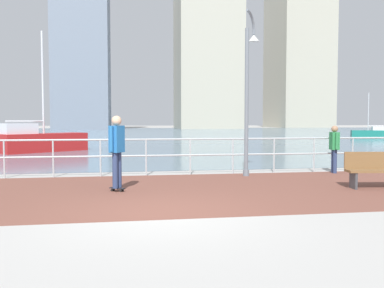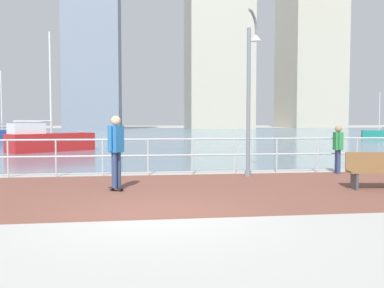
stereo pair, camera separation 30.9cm
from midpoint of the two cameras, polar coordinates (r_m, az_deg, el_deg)
The scene contains 13 objects.
ground at distance 47.55m, azimuth -8.57°, elevation 1.12°, with size 220.00×220.00×0.00m, color #ADAAA5.
brick_paving at distance 10.07m, azimuth -6.50°, elevation -6.56°, with size 28.00×5.85×0.01m, color brown.
harbor_water at distance 57.86m, azimuth -8.67°, elevation 1.48°, with size 180.00×88.00×0.00m, color slate.
waterfront_railing at distance 12.88m, azimuth -7.11°, elevation -0.85°, with size 25.25×0.06×1.16m.
lamppost at distance 12.93m, azimuth 7.25°, elevation 8.22°, with size 0.62×0.69×5.14m.
skateboarder at distance 10.05m, azimuth -11.32°, elevation -0.24°, with size 0.39×0.51×1.84m.
bystander at distance 14.14m, azimuth 18.65°, elevation -0.19°, with size 0.29×0.56×1.56m.
park_bench at distance 11.35m, azimuth 23.76°, elevation -3.28°, with size 1.65×0.66×0.92m.
sailboat_red at distance 24.33m, azimuth -20.67°, elevation 0.49°, with size 4.63×4.15×6.70m.
sailboat_blue at distance 47.63m, azimuth 23.32°, elevation 1.44°, with size 3.53×2.20×4.74m.
tower_slate at distance 90.27m, azimuth -15.14°, elevation 14.16°, with size 10.83×15.26×39.72m.
tower_glass at distance 118.38m, azimuth 14.52°, elevation 11.69°, with size 13.92×17.61×40.41m.
tower_beige at distance 96.20m, azimuth 2.07°, elevation 12.83°, with size 14.09×14.23×37.25m.
Camera 1 is at (-0.60, -7.49, 1.71)m, focal length 38.22 mm.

